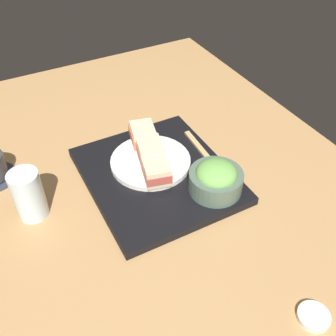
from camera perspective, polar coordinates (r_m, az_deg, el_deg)
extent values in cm
cube|color=tan|center=(100.77, -1.31, -2.42)|extent=(140.00, 100.00, 3.00)
cube|color=black|center=(99.52, -1.61, -1.06)|extent=(38.37, 33.75, 2.18)
cylinder|color=white|center=(100.75, -2.66, 0.90)|extent=(20.37, 20.37, 1.37)
cube|color=beige|center=(94.92, -1.72, -1.12)|extent=(8.90, 7.57, 1.23)
cube|color=#B74C42|center=(93.74, -1.74, -0.34)|extent=(9.30, 7.80, 2.26)
cube|color=beige|center=(92.58, -1.76, 0.46)|extent=(8.90, 7.57, 1.23)
cube|color=beige|center=(99.83, -2.68, 1.51)|extent=(8.90, 7.57, 1.48)
cube|color=#B74C42|center=(98.66, -2.72, 2.32)|extent=(9.17, 7.89, 2.16)
cube|color=beige|center=(97.51, -2.75, 3.14)|extent=(8.90, 7.57, 1.48)
cube|color=beige|center=(105.08, -3.56, 3.80)|extent=(8.90, 7.57, 1.30)
cube|color=#CC6B4C|center=(103.85, -3.60, 4.67)|extent=(9.36, 8.11, 2.70)
cube|color=beige|center=(102.66, -3.65, 5.56)|extent=(8.90, 7.57, 1.30)
cylinder|color=#4C6051|center=(93.34, 6.87, -1.93)|extent=(12.74, 12.74, 5.03)
ellipsoid|color=#6BA84C|center=(91.63, 6.99, -0.79)|extent=(9.66, 9.66, 5.31)
cube|color=tan|center=(104.44, 5.31, 2.24)|extent=(19.82, 1.88, 0.70)
cube|color=tan|center=(104.19, 5.01, 2.14)|extent=(19.82, 1.88, 0.70)
cylinder|color=silver|center=(92.84, -19.45, -3.66)|extent=(6.77, 6.77, 12.26)
cylinder|color=silver|center=(81.44, 20.24, -19.44)|extent=(6.03, 6.03, 1.16)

